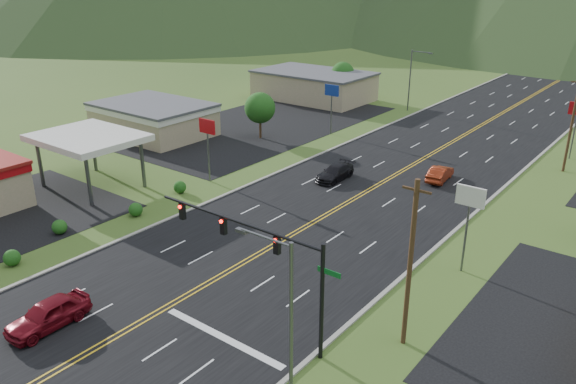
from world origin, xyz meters
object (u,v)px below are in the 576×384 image
Objects in this scene: gas_canopy at (88,139)px; car_dark_mid at (335,173)px; streetlight_east at (285,315)px; streetlight_west at (412,76)px; car_red_far at (440,174)px; car_red_near at (48,315)px; traffic_signal at (263,251)px.

car_dark_mid is at bearing 42.12° from gas_canopy.
streetlight_east is 64.21m from streetlight_west.
streetlight_east is 35.22m from car_red_far.
car_red_far is at bearing 76.41° from car_red_near.
streetlight_west is (-22.86, 60.00, 0.00)m from streetlight_east.
car_red_far is (8.22, 37.78, -0.12)m from car_red_near.
gas_canopy reaches higher than car_red_near.
gas_canopy is 1.98× the size of car_dark_mid.
streetlight_west reaches higher than car_red_near.
car_dark_mid is (-0.33, 31.58, -0.13)m from car_red_near.
car_red_far is at bearing 40.24° from gas_canopy.
streetlight_east reaches higher than car_dark_mid.
streetlight_west is at bearing 77.87° from gas_canopy.
car_red_far is at bearing 101.37° from streetlight_east.
car_dark_mid is 10.56m from car_red_far.
streetlight_west is 1.79× the size of car_dark_mid.
car_red_far is at bearing 94.14° from traffic_signal.
car_red_far reaches higher than car_dark_mid.
car_dark_mid is (17.75, 16.05, -4.14)m from gas_canopy.
car_dark_mid is at bearing 118.82° from streetlight_east.
traffic_signal is at bearing -66.05° from car_dark_mid.
car_red_far is (-2.19, 30.26, -4.59)m from traffic_signal.
traffic_signal is 1.46× the size of streetlight_west.
car_red_near reaches higher than car_dark_mid.
streetlight_east reaches higher than gas_canopy.
car_red_near is 31.58m from car_dark_mid.
traffic_signal is at bearing 88.78° from car_red_far.
gas_canopy is 2.23× the size of car_red_far.
streetlight_east is at bearing -19.88° from gas_canopy.
car_red_near is (18.07, -15.53, -4.01)m from gas_canopy.
streetlight_west is 33.10m from car_dark_mid.
traffic_signal reaches higher than gas_canopy.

